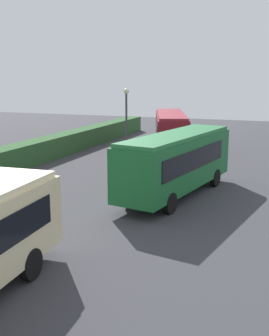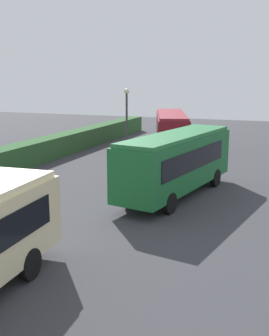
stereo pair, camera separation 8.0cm
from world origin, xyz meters
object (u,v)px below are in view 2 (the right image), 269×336
Objects in this scene: person_center at (134,170)px; lamppost at (127,119)px; bus_maroon at (171,129)px; bus_green at (177,161)px; person_left at (117,172)px.

lamppost is (4.63, 2.27, 2.40)m from person_center.
person_center is (-12.57, -1.41, -0.84)m from bus_maroon.
bus_green reaches higher than person_left.
person_left is at bearing -162.35° from person_center.
lamppost is at bearing 84.87° from person_center.
bus_maroon is at bearing -6.18° from lamppost.
person_left is 1.05m from person_center.
person_left is (-13.36, -0.72, -0.83)m from bus_maroon.
person_center is 5.68m from lamppost.
person_center is (0.79, -0.69, -0.01)m from person_left.
person_left is 6.13m from lamppost.
bus_green is at bearing -49.87° from person_center.
bus_green is 3.57m from person_left.
bus_maroon reaches higher than person_center.
bus_maroon is 5.71× the size of person_center.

